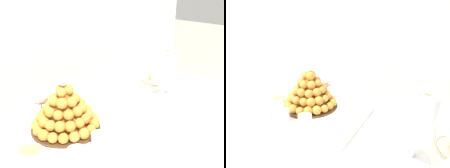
{
  "view_description": "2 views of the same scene",
  "coord_description": "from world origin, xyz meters",
  "views": [
    {
      "loc": [
        -0.94,
        -0.69,
        1.45
      ],
      "look_at": [
        -0.03,
        -0.02,
        0.97
      ],
      "focal_mm": 48.19,
      "sensor_mm": 36.0,
      "label": 1
    },
    {
      "loc": [
        0.35,
        -0.67,
        1.25
      ],
      "look_at": [
        -0.01,
        0.01,
        0.98
      ],
      "focal_mm": 31.12,
      "sensor_mm": 36.0,
      "label": 2
    }
  ],
  "objects": [
    {
      "name": "buffet_table",
      "position": [
        0.0,
        0.0,
        0.7
      ],
      "size": [
        1.33,
        0.94,
        0.8
      ],
      "color": "brown",
      "rests_on": "ground_plane"
    },
    {
      "name": "serving_tray",
      "position": [
        -0.22,
        0.04,
        0.81
      ],
      "size": [
        0.63,
        0.41,
        0.02
      ],
      "color": "white",
      "rests_on": "buffet_table"
    },
    {
      "name": "croquembouche",
      "position": [
        -0.21,
        0.08,
        0.89
      ],
      "size": [
        0.28,
        0.28,
        0.23
      ],
      "color": "#4C331E",
      "rests_on": "serving_tray"
    },
    {
      "name": "dessert_cup_mid_left",
      "position": [
        -0.34,
        -0.1,
        0.83
      ],
      "size": [
        0.06,
        0.06,
        0.05
      ],
      "color": "silver",
      "rests_on": "serving_tray"
    },
    {
      "name": "dessert_cup_centre",
      "position": [
        -0.23,
        -0.1,
        0.83
      ],
      "size": [
        0.06,
        0.06,
        0.06
      ],
      "color": "silver",
      "rests_on": "serving_tray"
    },
    {
      "name": "dessert_cup_mid_right",
      "position": [
        -0.11,
        -0.1,
        0.83
      ],
      "size": [
        0.06,
        0.06,
        0.06
      ],
      "color": "silver",
      "rests_on": "serving_tray"
    },
    {
      "name": "dessert_cup_right",
      "position": [
        0.02,
        -0.09,
        0.83
      ],
      "size": [
        0.05,
        0.05,
        0.05
      ],
      "color": "silver",
      "rests_on": "serving_tray"
    },
    {
      "name": "creme_brulee_ramekin",
      "position": [
        -0.41,
        0.06,
        0.82
      ],
      "size": [
        0.09,
        0.09,
        0.02
      ],
      "color": "white",
      "rests_on": "serving_tray"
    },
    {
      "name": "macaron_goblet",
      "position": [
        0.32,
        -0.07,
        0.95
      ],
      "size": [
        0.12,
        0.12,
        0.24
      ],
      "color": "white",
      "rests_on": "buffet_table"
    },
    {
      "name": "fruit_tart_plate",
      "position": [
        0.48,
        0.04,
        0.81
      ],
      "size": [
        0.2,
        0.2,
        0.05
      ],
      "color": "white",
      "rests_on": "buffet_table"
    },
    {
      "name": "wine_glass",
      "position": [
        -0.2,
        0.24,
        0.91
      ],
      "size": [
        0.08,
        0.08,
        0.15
      ],
      "color": "silver",
      "rests_on": "buffet_table"
    }
  ]
}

